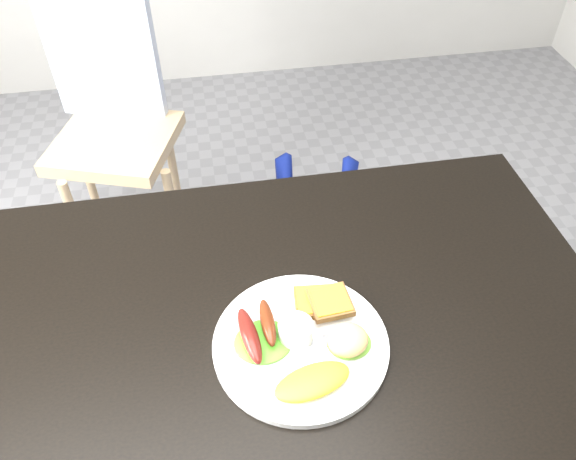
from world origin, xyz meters
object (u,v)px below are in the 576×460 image
Objects in this scene: dining_table at (272,340)px; dining_chair at (115,143)px; plate at (301,344)px; person at (334,182)px.

dining_table is 1.14m from dining_chair.
dining_table is at bearing 141.05° from plate.
dining_chair is at bearing 109.47° from dining_table.
dining_table is 4.17× the size of plate.
person reaches higher than plate.
dining_table is 3.27× the size of dining_chair.
person is (0.58, -0.59, 0.23)m from dining_chair.
dining_chair is 1.19m from plate.
person reaches higher than dining_chair.
plate is (-0.17, -0.48, 0.08)m from person.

